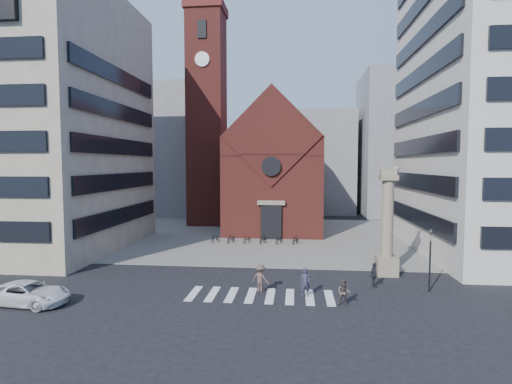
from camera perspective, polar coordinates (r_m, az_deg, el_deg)
ground at (r=30.32m, az=0.11°, el=-12.75°), size 120.00×120.00×0.00m
piazza at (r=48.77m, az=2.33°, el=-6.30°), size 46.00×30.00×0.05m
zebra_crossing at (r=27.43m, az=0.64°, el=-14.57°), size 10.20×3.20×0.01m
church at (r=54.01m, az=2.75°, el=3.19°), size 12.00×16.65×18.00m
campanile at (r=58.75m, az=-7.03°, el=10.81°), size 5.50×5.50×31.20m
building_left at (r=47.47m, az=-29.08°, el=8.65°), size 18.00×20.00×26.00m
bg_block_left at (r=72.63m, az=-12.63°, el=5.69°), size 16.00×14.00×22.00m
bg_block_mid at (r=73.96m, az=8.24°, el=4.16°), size 14.00×12.00×18.00m
bg_block_right at (r=73.50m, az=21.00°, el=6.28°), size 16.00×14.00×24.00m
lion_column at (r=33.11m, az=18.24°, el=-5.39°), size 1.63×1.60×8.68m
traffic_light at (r=30.05m, az=23.60°, el=-8.74°), size 0.13×0.16×4.30m
white_car at (r=29.27m, az=-29.75°, el=-12.45°), size 5.33×2.84×1.42m
pedestrian_0 at (r=27.15m, az=7.09°, el=-12.69°), size 0.80×0.64×1.91m
pedestrian_1 at (r=25.88m, az=12.42°, el=-13.85°), size 0.97×0.84×1.69m
pedestrian_2 at (r=30.17m, az=16.53°, el=-11.28°), size 0.57×1.08×1.76m
pedestrian_3 at (r=27.87m, az=0.65°, el=-12.22°), size 1.42×1.16×1.91m
scooter_0 at (r=44.86m, az=-5.82°, el=-6.62°), size 1.22×1.78×0.88m
scooter_1 at (r=44.53m, az=-3.57°, el=-6.62°), size 1.09×1.68×0.98m
scooter_2 at (r=44.29m, az=-1.29°, el=-6.74°), size 1.22×1.78×0.88m
scooter_3 at (r=44.10m, az=1.02°, el=-6.72°), size 1.09×1.68×0.98m
scooter_4 at (r=44.00m, az=3.33°, el=-6.81°), size 1.22×1.78×0.88m
scooter_5 at (r=43.95m, az=5.66°, el=-6.77°), size 1.09×1.68×0.98m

